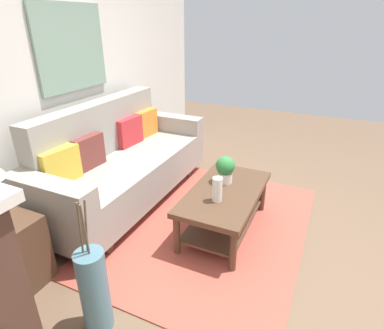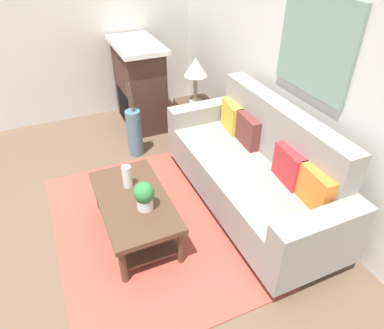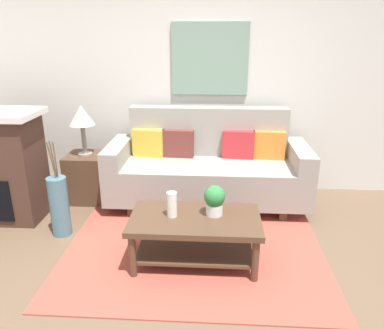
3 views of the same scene
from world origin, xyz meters
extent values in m
plane|color=brown|center=(0.00, 0.00, 0.00)|extent=(9.30, 9.30, 0.00)
cube|color=silver|center=(0.00, 2.10, 1.35)|extent=(5.30, 0.10, 2.70)
cube|color=#B24C3D|center=(0.00, 0.50, 0.01)|extent=(2.34, 1.77, 0.01)
cube|color=gray|center=(0.10, 1.50, 0.32)|extent=(1.82, 0.84, 0.40)
cube|color=gray|center=(0.10, 1.82, 0.80)|extent=(1.82, 0.20, 0.56)
cube|color=gray|center=(-0.92, 1.50, 0.42)|extent=(0.20, 0.84, 0.60)
cube|color=gray|center=(1.11, 1.50, 0.42)|extent=(0.20, 0.84, 0.60)
cube|color=#513826|center=(-0.72, 1.50, 0.06)|extent=(0.08, 0.74, 0.12)
cube|color=#513826|center=(0.91, 1.50, 0.06)|extent=(0.08, 0.74, 0.12)
cube|color=gold|center=(-0.60, 1.69, 0.68)|extent=(0.37, 0.17, 0.32)
cube|color=brown|center=(-0.25, 1.69, 0.68)|extent=(0.37, 0.14, 0.32)
cube|color=red|center=(0.44, 1.69, 0.68)|extent=(0.37, 0.15, 0.32)
cube|color=orange|center=(0.79, 1.69, 0.68)|extent=(0.37, 0.15, 0.32)
cube|color=#513826|center=(0.02, 0.36, 0.41)|extent=(1.10, 0.60, 0.05)
cube|color=#513826|center=(0.02, 0.36, 0.12)|extent=(0.98, 0.50, 0.02)
cylinder|color=#513826|center=(-0.47, 0.11, 0.19)|extent=(0.06, 0.06, 0.38)
cylinder|color=#513826|center=(0.51, 0.11, 0.19)|extent=(0.06, 0.06, 0.38)
cylinder|color=#513826|center=(-0.47, 0.61, 0.19)|extent=(0.06, 0.06, 0.38)
cylinder|color=#513826|center=(0.51, 0.61, 0.19)|extent=(0.06, 0.06, 0.38)
cylinder|color=white|center=(-0.18, 0.36, 0.54)|extent=(0.09, 0.09, 0.22)
cylinder|color=white|center=(0.18, 0.42, 0.48)|extent=(0.14, 0.14, 0.10)
sphere|color=#307D3D|center=(0.18, 0.42, 0.60)|extent=(0.18, 0.18, 0.18)
cube|color=#513826|center=(-1.32, 1.57, 0.28)|extent=(0.44, 0.44, 0.56)
cylinder|color=slate|center=(-1.32, 0.75, 0.30)|extent=(0.18, 0.18, 0.60)
cylinder|color=brown|center=(-1.30, 0.75, 0.78)|extent=(0.02, 0.04, 0.36)
cylinder|color=brown|center=(-1.33, 0.76, 0.78)|extent=(0.02, 0.04, 0.36)
cylinder|color=brown|center=(-1.33, 0.73, 0.78)|extent=(0.04, 0.04, 0.36)
cube|color=gray|center=(0.10, 2.03, 1.60)|extent=(0.89, 0.03, 0.81)
camera|label=1|loc=(-2.40, -0.43, 1.85)|focal=29.62mm
camera|label=2|loc=(2.40, -0.13, 2.49)|focal=32.79mm
camera|label=3|loc=(0.17, -2.43, 1.90)|focal=34.88mm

